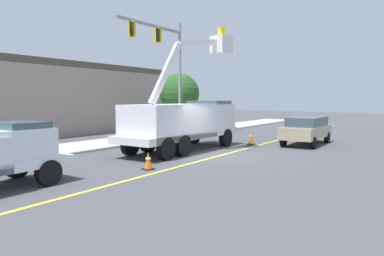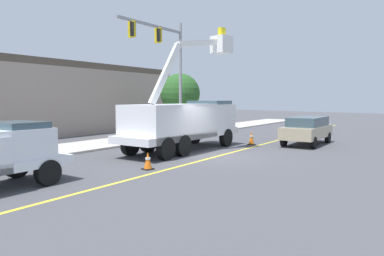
{
  "view_description": "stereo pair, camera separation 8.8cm",
  "coord_description": "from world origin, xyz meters",
  "px_view_note": "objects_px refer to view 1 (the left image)",
  "views": [
    {
      "loc": [
        -12.87,
        -11.15,
        2.8
      ],
      "look_at": [
        -0.92,
        0.79,
        1.4
      ],
      "focal_mm": 32.99,
      "sensor_mm": 36.0,
      "label": 1
    },
    {
      "loc": [
        -12.8,
        -11.21,
        2.8
      ],
      "look_at": [
        -0.92,
        0.79,
        1.4
      ],
      "focal_mm": 32.99,
      "sensor_mm": 36.0,
      "label": 2
    }
  ],
  "objects_px": {
    "utility_bucket_truck": "(184,121)",
    "passing_minivan": "(307,129)",
    "traffic_cone_mid_rear": "(251,138)",
    "traffic_cone_mid_front": "(148,161)",
    "traffic_signal_mast": "(165,57)"
  },
  "relations": [
    {
      "from": "traffic_cone_mid_front",
      "to": "utility_bucket_truck",
      "type": "bearing_deg",
      "value": 30.86
    },
    {
      "from": "traffic_cone_mid_front",
      "to": "traffic_cone_mid_rear",
      "type": "relative_size",
      "value": 0.85
    },
    {
      "from": "utility_bucket_truck",
      "to": "traffic_cone_mid_rear",
      "type": "bearing_deg",
      "value": -14.39
    },
    {
      "from": "traffic_cone_mid_front",
      "to": "traffic_signal_mast",
      "type": "xyz_separation_m",
      "value": [
        7.7,
        7.91,
        5.39
      ]
    },
    {
      "from": "utility_bucket_truck",
      "to": "passing_minivan",
      "type": "distance_m",
      "value": 7.89
    },
    {
      "from": "traffic_cone_mid_front",
      "to": "traffic_cone_mid_rear",
      "type": "height_order",
      "value": "traffic_cone_mid_rear"
    },
    {
      "from": "utility_bucket_truck",
      "to": "traffic_signal_mast",
      "type": "distance_m",
      "value": 7.26
    },
    {
      "from": "passing_minivan",
      "to": "traffic_cone_mid_rear",
      "type": "relative_size",
      "value": 6.13
    },
    {
      "from": "utility_bucket_truck",
      "to": "traffic_cone_mid_rear",
      "type": "height_order",
      "value": "utility_bucket_truck"
    },
    {
      "from": "utility_bucket_truck",
      "to": "passing_minivan",
      "type": "relative_size",
      "value": 1.68
    },
    {
      "from": "traffic_cone_mid_front",
      "to": "traffic_cone_mid_rear",
      "type": "xyz_separation_m",
      "value": [
        9.2,
        1.61,
        0.06
      ]
    },
    {
      "from": "traffic_cone_mid_front",
      "to": "traffic_signal_mast",
      "type": "distance_m",
      "value": 12.29
    },
    {
      "from": "utility_bucket_truck",
      "to": "passing_minivan",
      "type": "height_order",
      "value": "utility_bucket_truck"
    },
    {
      "from": "utility_bucket_truck",
      "to": "traffic_cone_mid_rear",
      "type": "distance_m",
      "value": 4.84
    },
    {
      "from": "traffic_signal_mast",
      "to": "passing_minivan",
      "type": "bearing_deg",
      "value": -65.31
    }
  ]
}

